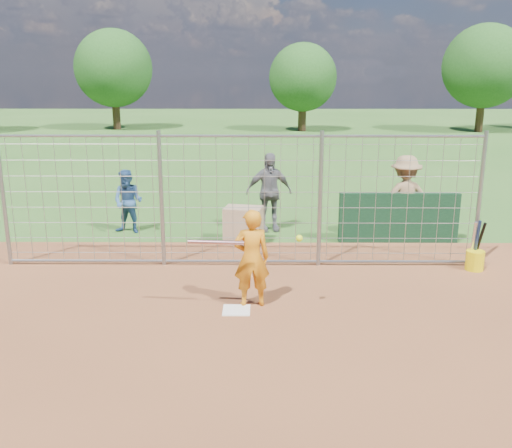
{
  "coord_description": "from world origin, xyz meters",
  "views": [
    {
      "loc": [
        0.37,
        -8.5,
        3.64
      ],
      "look_at": [
        0.3,
        0.8,
        1.15
      ],
      "focal_mm": 40.0,
      "sensor_mm": 36.0,
      "label": 1
    }
  ],
  "objects_px": {
    "bystander_a": "(128,202)",
    "bystander_c": "(405,198)",
    "bystander_b": "(269,192)",
    "batter": "(251,258)",
    "bucket_with_bats": "(475,258)",
    "equipment_bin": "(243,225)"
  },
  "relations": [
    {
      "from": "equipment_bin",
      "to": "bystander_b",
      "type": "bearing_deg",
      "value": 71.78
    },
    {
      "from": "bystander_a",
      "to": "bystander_b",
      "type": "relative_size",
      "value": 0.8
    },
    {
      "from": "batter",
      "to": "bucket_with_bats",
      "type": "height_order",
      "value": "batter"
    },
    {
      "from": "bystander_c",
      "to": "equipment_bin",
      "type": "bearing_deg",
      "value": -1.77
    },
    {
      "from": "bystander_a",
      "to": "bystander_b",
      "type": "xyz_separation_m",
      "value": [
        3.25,
        0.23,
        0.18
      ]
    },
    {
      "from": "bystander_a",
      "to": "bystander_c",
      "type": "relative_size",
      "value": 0.78
    },
    {
      "from": "batter",
      "to": "bystander_c",
      "type": "height_order",
      "value": "bystander_c"
    },
    {
      "from": "bystander_a",
      "to": "equipment_bin",
      "type": "bearing_deg",
      "value": -2.82
    },
    {
      "from": "bystander_b",
      "to": "bystander_c",
      "type": "xyz_separation_m",
      "value": [
        2.98,
        -0.74,
        0.02
      ]
    },
    {
      "from": "bystander_a",
      "to": "bystander_b",
      "type": "distance_m",
      "value": 3.26
    },
    {
      "from": "batter",
      "to": "bucket_with_bats",
      "type": "distance_m",
      "value": 4.57
    },
    {
      "from": "bystander_b",
      "to": "bucket_with_bats",
      "type": "bearing_deg",
      "value": -47.28
    },
    {
      "from": "bystander_a",
      "to": "bucket_with_bats",
      "type": "distance_m",
      "value": 7.57
    },
    {
      "from": "bystander_a",
      "to": "bystander_c",
      "type": "bearing_deg",
      "value": 8.95
    },
    {
      "from": "bystander_a",
      "to": "equipment_bin",
      "type": "xyz_separation_m",
      "value": [
        2.68,
        -0.8,
        -0.34
      ]
    },
    {
      "from": "bucket_with_bats",
      "to": "bystander_c",
      "type": "bearing_deg",
      "value": 113.6
    },
    {
      "from": "bystander_a",
      "to": "bucket_with_bats",
      "type": "relative_size",
      "value": 1.52
    },
    {
      "from": "batter",
      "to": "bystander_b",
      "type": "distance_m",
      "value": 4.5
    },
    {
      "from": "bystander_b",
      "to": "bucket_with_bats",
      "type": "relative_size",
      "value": 1.9
    },
    {
      "from": "bystander_a",
      "to": "bystander_b",
      "type": "bearing_deg",
      "value": 17.67
    },
    {
      "from": "bystander_c",
      "to": "batter",
      "type": "bearing_deg",
      "value": 42.2
    },
    {
      "from": "bystander_b",
      "to": "equipment_bin",
      "type": "distance_m",
      "value": 1.28
    }
  ]
}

